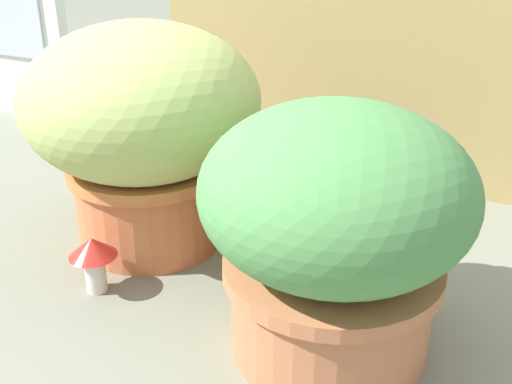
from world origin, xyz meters
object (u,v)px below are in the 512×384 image
object	(u,v)px
mushroom_ornament_pink	(147,224)
mushroom_ornament_red	(93,254)
grass_planter	(143,123)
leafy_planter	(335,226)
cat	(317,210)

from	to	relation	value
mushroom_ornament_pink	mushroom_ornament_red	size ratio (longest dim) A/B	1.01
grass_planter	mushroom_ornament_pink	xyz separation A→B (m)	(0.04, -0.07, -0.18)
grass_planter	leafy_planter	bearing A→B (deg)	-20.75
cat	mushroom_ornament_red	distance (m)	0.42
leafy_planter	mushroom_ornament_red	size ratio (longest dim) A/B	3.70
mushroom_ornament_red	leafy_planter	bearing A→B (deg)	4.30
leafy_planter	cat	bearing A→B (deg)	115.29
grass_planter	leafy_planter	xyz separation A→B (m)	(0.45, -0.17, -0.04)
grass_planter	cat	xyz separation A→B (m)	(0.35, 0.05, -0.14)
cat	mushroom_ornament_pink	distance (m)	0.33
cat	leafy_planter	bearing A→B (deg)	-64.71
leafy_planter	cat	size ratio (longest dim) A/B	1.12
mushroom_ornament_red	grass_planter	bearing A→B (deg)	94.29
grass_planter	leafy_planter	world-z (taller)	grass_planter
mushroom_ornament_red	cat	bearing A→B (deg)	37.03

